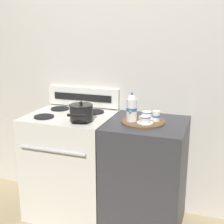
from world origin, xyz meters
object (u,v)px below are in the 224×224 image
at_px(teacup_left, 145,120).
at_px(creamer_jug, 156,116).
at_px(saucepan, 81,112).
at_px(teapot, 132,108).
at_px(stove, 72,164).
at_px(teacup_right, 147,115).
at_px(serving_tray, 143,122).

xyz_separation_m(teacup_left, creamer_jug, (0.07, 0.08, 0.01)).
relative_size(saucepan, teapot, 1.22).
height_order(stove, teacup_left, teacup_left).
bearing_deg(teacup_right, teacup_left, -82.00).
bearing_deg(saucepan, stove, 140.55).
bearing_deg(saucepan, creamer_jug, 15.72).
height_order(saucepan, teapot, teapot).
relative_size(stove, teacup_right, 7.35).
distance_m(serving_tray, teacup_right, 0.09).
bearing_deg(teapot, teacup_left, -8.83).
bearing_deg(saucepan, teacup_right, 23.88).
xyz_separation_m(serving_tray, teacup_left, (0.03, -0.05, 0.03)).
distance_m(saucepan, serving_tray, 0.49).
xyz_separation_m(saucepan, teacup_right, (0.47, 0.21, -0.03)).
xyz_separation_m(stove, teapot, (0.55, -0.04, 0.57)).
bearing_deg(stove, teapot, -4.65).
height_order(stove, teapot, teapot).
bearing_deg(teacup_left, serving_tray, 119.07).
height_order(saucepan, serving_tray, saucepan).
distance_m(teapot, teacup_left, 0.14).
relative_size(serving_tray, teacup_right, 2.71).
distance_m(teacup_left, teacup_right, 0.13).
bearing_deg(saucepan, serving_tray, 15.45).
bearing_deg(teacup_left, teacup_right, 98.00).
bearing_deg(creamer_jug, stove, -178.53).
distance_m(stove, serving_tray, 0.78).
bearing_deg(serving_tray, creamer_jug, 17.00).
distance_m(teacup_right, creamer_jug, 0.10).
relative_size(teacup_left, teacup_right, 1.00).
bearing_deg(creamer_jug, teapot, -160.47).
bearing_deg(teapot, creamer_jug, 19.53).
bearing_deg(teacup_left, saucepan, -171.13).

